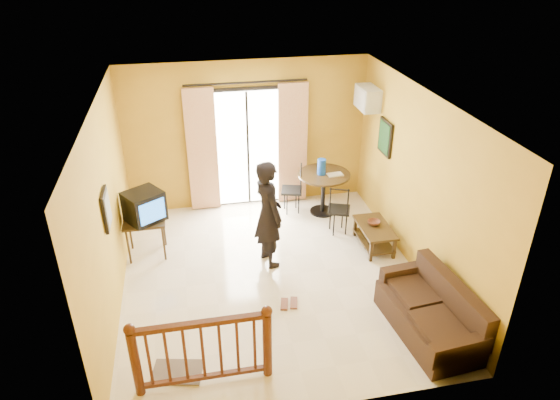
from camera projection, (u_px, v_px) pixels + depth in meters
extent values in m
plane|color=beige|center=(272.00, 276.00, 7.77)|extent=(5.00, 5.00, 0.00)
plane|color=white|center=(270.00, 101.00, 6.45)|extent=(5.00, 5.00, 0.00)
plane|color=#B78C23|center=(247.00, 136.00, 9.27)|extent=(4.50, 0.00, 4.50)
plane|color=#B78C23|center=(316.00, 312.00, 4.95)|extent=(4.50, 0.00, 4.50)
plane|color=#B78C23|center=(107.00, 212.00, 6.72)|extent=(0.00, 5.00, 5.00)
plane|color=#B78C23|center=(418.00, 183.00, 7.50)|extent=(0.00, 5.00, 5.00)
cube|color=black|center=(248.00, 148.00, 9.38)|extent=(1.34, 0.03, 2.34)
cube|color=white|center=(248.00, 149.00, 9.35)|extent=(1.20, 0.04, 2.20)
cube|color=black|center=(248.00, 149.00, 9.33)|extent=(0.04, 0.02, 2.20)
cube|color=beige|center=(202.00, 151.00, 9.13)|extent=(0.55, 0.08, 2.35)
cube|color=beige|center=(293.00, 144.00, 9.43)|extent=(0.55, 0.08, 2.35)
cylinder|color=black|center=(246.00, 83.00, 8.70)|extent=(2.20, 0.04, 0.04)
cube|color=black|center=(144.00, 221.00, 8.02)|extent=(0.66, 0.55, 0.04)
cylinder|color=black|center=(128.00, 247.00, 7.93)|extent=(0.04, 0.04, 0.64)
cylinder|color=black|center=(164.00, 243.00, 8.03)|extent=(0.04, 0.04, 0.64)
cylinder|color=black|center=(130.00, 232.00, 8.31)|extent=(0.04, 0.04, 0.64)
cylinder|color=black|center=(164.00, 229.00, 8.41)|extent=(0.04, 0.04, 0.64)
cube|color=black|center=(144.00, 206.00, 7.90)|extent=(0.72, 0.71, 0.49)
cube|color=blue|center=(152.00, 212.00, 7.74)|extent=(0.37, 0.25, 0.35)
cube|color=black|center=(106.00, 209.00, 6.49)|extent=(0.04, 0.42, 0.52)
cube|color=#615E53|center=(108.00, 209.00, 6.49)|extent=(0.01, 0.34, 0.44)
cylinder|color=black|center=(324.00, 175.00, 9.20)|extent=(0.97, 0.97, 0.04)
cylinder|color=black|center=(323.00, 194.00, 9.38)|extent=(0.08, 0.08, 0.79)
cylinder|color=black|center=(322.00, 211.00, 9.56)|extent=(0.48, 0.48, 0.03)
cylinder|color=#1345BB|center=(322.00, 167.00, 9.11)|extent=(0.16, 0.16, 0.29)
cube|color=beige|center=(335.00, 175.00, 9.13)|extent=(0.29, 0.20, 0.02)
cube|color=silver|center=(368.00, 98.00, 8.80)|extent=(0.30, 0.60, 0.40)
cube|color=gray|center=(360.00, 99.00, 8.78)|extent=(0.02, 0.56, 0.36)
cube|color=black|center=(385.00, 137.00, 8.50)|extent=(0.04, 0.50, 0.60)
cube|color=black|center=(384.00, 137.00, 8.49)|extent=(0.01, 0.42, 0.52)
cube|color=black|center=(375.00, 227.00, 8.34)|extent=(0.50, 0.89, 0.04)
cube|color=black|center=(374.00, 240.00, 8.46)|extent=(0.46, 0.85, 0.03)
cube|color=black|center=(371.00, 251.00, 8.05)|extent=(0.05, 0.05, 0.38)
cube|color=black|center=(394.00, 248.00, 8.12)|extent=(0.05, 0.05, 0.38)
cube|color=black|center=(355.00, 226.00, 8.74)|extent=(0.05, 0.05, 0.38)
cube|color=black|center=(377.00, 224.00, 8.81)|extent=(0.05, 0.05, 0.38)
imported|color=brown|center=(374.00, 223.00, 8.37)|extent=(0.28, 0.28, 0.07)
cube|color=black|center=(427.00, 321.00, 6.60)|extent=(0.92, 1.61, 0.39)
cube|color=black|center=(452.00, 298.00, 6.49)|extent=(0.32, 1.56, 0.53)
cube|color=black|center=(459.00, 350.00, 5.84)|extent=(0.78, 0.23, 0.29)
cube|color=black|center=(406.00, 274.00, 7.15)|extent=(0.78, 0.23, 0.29)
cube|color=black|center=(439.00, 326.00, 6.19)|extent=(0.59, 0.68, 0.10)
cube|color=black|center=(415.00, 292.00, 6.78)|extent=(0.59, 0.68, 0.10)
imported|color=black|center=(268.00, 214.00, 7.71)|extent=(0.60, 0.74, 1.77)
cylinder|color=#471E0F|center=(136.00, 364.00, 5.59)|extent=(0.11, 0.11, 0.92)
cylinder|color=#471E0F|center=(267.00, 345.00, 5.84)|extent=(0.11, 0.11, 0.92)
sphere|color=#471E0F|center=(129.00, 329.00, 5.34)|extent=(0.13, 0.13, 0.13)
sphere|color=#471E0F|center=(267.00, 311.00, 5.60)|extent=(0.13, 0.13, 0.13)
cube|color=#471E0F|center=(200.00, 324.00, 5.50)|extent=(1.55, 0.08, 0.06)
cube|color=#471E0F|center=(205.00, 377.00, 5.88)|extent=(1.55, 0.06, 0.05)
cube|color=#5E514B|center=(177.00, 372.00, 6.06)|extent=(0.67, 0.52, 0.02)
cube|color=brown|center=(284.00, 304.00, 7.17)|extent=(0.16, 0.27, 0.03)
cube|color=brown|center=(294.00, 303.00, 7.19)|extent=(0.16, 0.27, 0.03)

